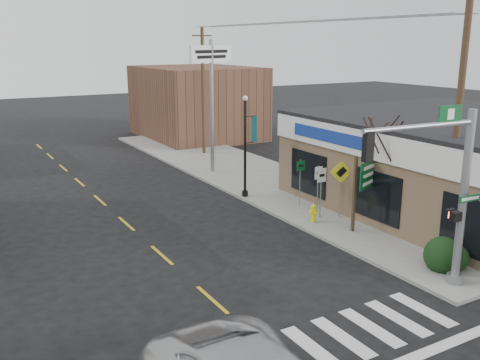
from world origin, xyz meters
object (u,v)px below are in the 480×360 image
fire_hydrant (313,212)px  traffic_signal_pole (450,182)px  bare_tree (384,125)px  utility_pole_near (458,114)px  dance_center_sign (211,74)px  utility_pole_far (203,90)px  guide_sign (369,182)px  lamp_post (246,139)px

fire_hydrant → traffic_signal_pole: bearing=-93.5°
fire_hydrant → bare_tree: (1.86, -1.84, 3.81)m
traffic_signal_pole → fire_hydrant: size_ratio=7.41×
fire_hydrant → utility_pole_near: bearing=-60.1°
traffic_signal_pole → dance_center_sign: (0.94, 17.23, 2.23)m
traffic_signal_pole → bare_tree: (2.30, 5.11, 0.85)m
utility_pole_near → utility_pole_far: utility_pole_near is taller
dance_center_sign → guide_sign: bearing=-110.1°
guide_sign → dance_center_sign: size_ratio=0.41×
traffic_signal_pole → bare_tree: traffic_signal_pole is taller
traffic_signal_pole → lamp_post: (-0.02, 11.75, -0.51)m
lamp_post → utility_pole_far: 11.05m
bare_tree → utility_pole_near: bearing=-74.1°
utility_pole_far → guide_sign: bearing=-96.1°
lamp_post → bare_tree: bare_tree is taller
fire_hydrant → utility_pole_near: (2.65, -4.60, 4.50)m
guide_sign → utility_pole_far: bearing=63.8°
fire_hydrant → guide_sign: bearing=-51.2°
traffic_signal_pole → dance_center_sign: size_ratio=0.75×
guide_sign → dance_center_sign: bearing=71.6°
utility_pole_far → bare_tree: bearing=-94.5°
utility_pole_near → utility_pole_far: size_ratio=1.15×
traffic_signal_pole → fire_hydrant: traffic_signal_pole is taller
guide_sign → lamp_post: 6.84m
guide_sign → fire_hydrant: (-1.39, 1.73, -1.55)m
fire_hydrant → utility_pole_far: 16.03m
utility_pole_near → fire_hydrant: bearing=119.2°
lamp_post → traffic_signal_pole: bearing=-103.0°
utility_pole_far → traffic_signal_pole: bearing=-99.9°
traffic_signal_pole → fire_hydrant: (0.43, 6.95, -2.96)m
lamp_post → dance_center_sign: size_ratio=0.65×
lamp_post → utility_pole_far: utility_pole_far is taller
guide_sign → bare_tree: bearing=-35.8°
fire_hydrant → dance_center_sign: 11.52m
traffic_signal_pole → utility_pole_far: size_ratio=0.68×
guide_sign → dance_center_sign: dance_center_sign is taller
fire_hydrant → bare_tree: 4.62m
dance_center_sign → fire_hydrant: bearing=-117.1°
utility_pole_near → utility_pole_far: 19.98m
guide_sign → dance_center_sign: 12.57m
traffic_signal_pole → utility_pole_near: (3.08, 2.35, 1.54)m
lamp_post → dance_center_sign: (0.97, 5.48, 2.73)m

